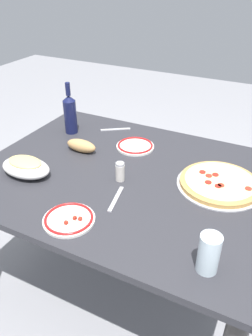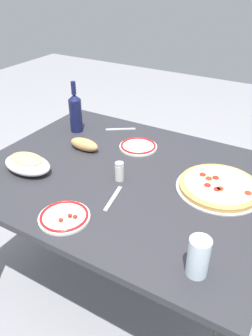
{
  "view_description": "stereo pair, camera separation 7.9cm",
  "coord_description": "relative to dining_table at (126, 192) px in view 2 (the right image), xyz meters",
  "views": [
    {
      "loc": [
        0.58,
        -1.15,
        1.54
      ],
      "look_at": [
        0.0,
        0.0,
        0.75
      ],
      "focal_mm": 35.86,
      "sensor_mm": 36.0,
      "label": 1
    },
    {
      "loc": [
        0.65,
        -1.11,
        1.54
      ],
      "look_at": [
        0.0,
        0.0,
        0.75
      ],
      "focal_mm": 35.86,
      "sensor_mm": 36.0,
      "label": 2
    }
  ],
  "objects": [
    {
      "name": "side_plate_near",
      "position": [
        -0.07,
        0.25,
        0.11
      ],
      "size": [
        0.2,
        0.2,
        0.02
      ],
      "color": "white",
      "rests_on": "dining_table"
    },
    {
      "name": "ground_plane",
      "position": [
        0.0,
        0.0,
        -0.62
      ],
      "size": [
        8.0,
        8.0,
        0.0
      ],
      "primitive_type": "plane",
      "color": "gray",
      "rests_on": "ground"
    },
    {
      "name": "pepperoni_pizza",
      "position": [
        0.4,
        0.09,
        0.12
      ],
      "size": [
        0.36,
        0.36,
        0.03
      ],
      "color": "#B7B7BC",
      "rests_on": "dining_table"
    },
    {
      "name": "wine_bottle",
      "position": [
        -0.47,
        0.25,
        0.22
      ],
      "size": [
        0.07,
        0.07,
        0.29
      ],
      "color": "#141942",
      "rests_on": "dining_table"
    },
    {
      "name": "side_plate_far",
      "position": [
        -0.04,
        -0.39,
        0.11
      ],
      "size": [
        0.2,
        0.2,
        0.02
      ],
      "color": "white",
      "rests_on": "dining_table"
    },
    {
      "name": "baked_pasta_dish",
      "position": [
        -0.4,
        -0.21,
        0.14
      ],
      "size": [
        0.24,
        0.15,
        0.08
      ],
      "color": "white",
      "rests_on": "dining_table"
    },
    {
      "name": "fork_left",
      "position": [
        -0.26,
        0.39,
        0.11
      ],
      "size": [
        0.15,
        0.11,
        0.0
      ],
      "primitive_type": "cube",
      "rotation": [
        0.0,
        0.0,
        3.74
      ],
      "color": "#B7B7BC",
      "rests_on": "dining_table"
    },
    {
      "name": "dining_table",
      "position": [
        0.0,
        0.0,
        0.0
      ],
      "size": [
        1.34,
        1.04,
        0.72
      ],
      "color": "#2D2D33",
      "rests_on": "ground"
    },
    {
      "name": "bread_loaf",
      "position": [
        -0.3,
        0.09,
        0.13
      ],
      "size": [
        0.16,
        0.07,
        0.06
      ],
      "primitive_type": "ellipsoid",
      "color": "tan",
      "rests_on": "dining_table"
    },
    {
      "name": "fork_right",
      "position": [
        0.05,
        -0.19,
        0.11
      ],
      "size": [
        0.05,
        0.17,
        0.0
      ],
      "primitive_type": "cube",
      "rotation": [
        0.0,
        0.0,
        1.76
      ],
      "color": "#B7B7BC",
      "rests_on": "dining_table"
    },
    {
      "name": "water_glass",
      "position": [
        0.48,
        -0.38,
        0.17
      ],
      "size": [
        0.07,
        0.07,
        0.14
      ],
      "primitive_type": "cylinder",
      "color": "silver",
      "rests_on": "dining_table"
    },
    {
      "name": "spice_shaker",
      "position": [
        -0.0,
        -0.06,
        0.15
      ],
      "size": [
        0.04,
        0.04,
        0.09
      ],
      "color": "silver",
      "rests_on": "dining_table"
    }
  ]
}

